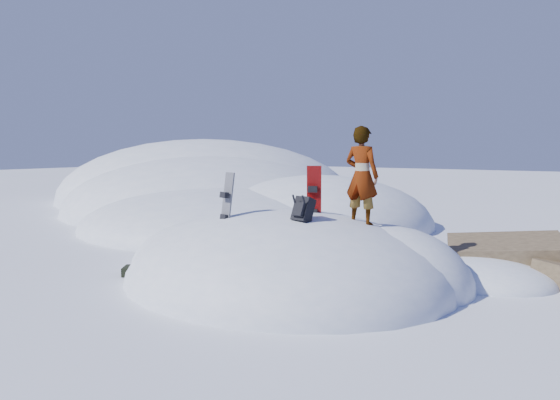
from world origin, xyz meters
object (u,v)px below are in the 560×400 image
Objects in this scene: backpack at (303,210)px; snowboard_dark at (226,209)px; person at (362,176)px; snowboard_red at (314,203)px.

snowboard_dark is at bearing -160.72° from backpack.
backpack is at bearing 61.68° from person.
snowboard_red is 1.13m from person.
snowboard_dark is at bearing -167.71° from snowboard_red.
snowboard_dark is 2.67× the size of backpack.
person is at bearing 45.73° from snowboard_dark.
backpack is 0.29× the size of person.
snowboard_dark is (-1.36, -1.13, -0.09)m from snowboard_red.
snowboard_red is at bearing 116.86° from backpack.
person is at bearing 66.46° from backpack.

